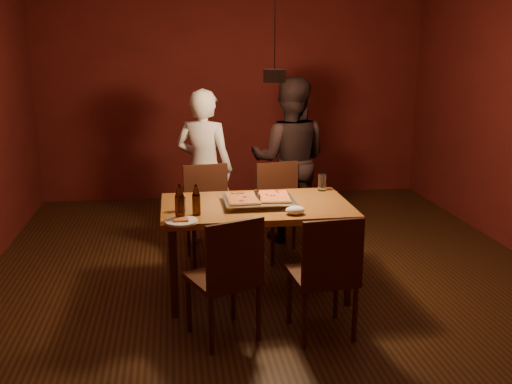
{
  "coord_description": "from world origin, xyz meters",
  "views": [
    {
      "loc": [
        -0.8,
        -4.46,
        1.99
      ],
      "look_at": [
        -0.16,
        -0.12,
        0.85
      ],
      "focal_mm": 40.0,
      "sensor_mm": 36.0,
      "label": 1
    }
  ],
  "objects": [
    {
      "name": "diner_white",
      "position": [
        -0.51,
        1.09,
        0.79
      ],
      "size": [
        0.68,
        0.58,
        1.58
      ],
      "primitive_type": "imported",
      "rotation": [
        0.0,
        0.0,
        2.73
      ],
      "color": "silver",
      "rests_on": "floor"
    },
    {
      "name": "pizza_cheese",
      "position": [
        -0.02,
        -0.12,
        0.81
      ],
      "size": [
        0.27,
        0.39,
        0.02
      ],
      "primitive_type": "cube",
      "rotation": [
        0.0,
        0.0,
        -0.08
      ],
      "color": "gold",
      "rests_on": "pizza_tray"
    },
    {
      "name": "spatula",
      "position": [
        -0.14,
        -0.12,
        0.81
      ],
      "size": [
        0.09,
        0.24,
        0.04
      ],
      "primitive_type": null,
      "rotation": [
        0.0,
        0.0,
        0.01
      ],
      "color": "silver",
      "rests_on": "pizza_tray"
    },
    {
      "name": "plate_slice",
      "position": [
        -0.76,
        -0.52,
        0.76
      ],
      "size": [
        0.24,
        0.24,
        0.03
      ],
      "color": "white",
      "rests_on": "dining_table"
    },
    {
      "name": "beer_bottle_a",
      "position": [
        -0.77,
        -0.45,
        0.88
      ],
      "size": [
        0.07,
        0.07,
        0.27
      ],
      "color": "black",
      "rests_on": "dining_table"
    },
    {
      "name": "chair_far_left",
      "position": [
        -0.5,
        0.69,
        0.54
      ],
      "size": [
        0.47,
        0.47,
        0.49
      ],
      "rotation": [
        0.0,
        0.0,
        3.26
      ],
      "color": "#38190F",
      "rests_on": "floor"
    },
    {
      "name": "napkin",
      "position": [
        0.09,
        -0.44,
        0.78
      ],
      "size": [
        0.15,
        0.11,
        0.06
      ],
      "primitive_type": "ellipsoid",
      "color": "white",
      "rests_on": "dining_table"
    },
    {
      "name": "chair_near_right",
      "position": [
        0.2,
        -0.97,
        0.54
      ],
      "size": [
        0.45,
        0.45,
        0.49
      ],
      "rotation": [
        0.0,
        0.0,
        0.08
      ],
      "color": "#38190F",
      "rests_on": "floor"
    },
    {
      "name": "beer_bottle_b",
      "position": [
        -0.65,
        -0.35,
        0.87
      ],
      "size": [
        0.06,
        0.06,
        0.24
      ],
      "color": "black",
      "rests_on": "dining_table"
    },
    {
      "name": "pendant_lamp",
      "position": [
        0.0,
        0.0,
        1.76
      ],
      "size": [
        0.18,
        0.18,
        1.1
      ],
      "color": "black",
      "rests_on": "ceiling"
    },
    {
      "name": "room_shell",
      "position": [
        0.0,
        0.0,
        1.4
      ],
      "size": [
        6.0,
        6.0,
        6.0
      ],
      "color": "#3D2410",
      "rests_on": "ground"
    },
    {
      "name": "pizza_tray",
      "position": [
        -0.15,
        -0.13,
        0.77
      ],
      "size": [
        0.58,
        0.48,
        0.05
      ],
      "primitive_type": "cube",
      "rotation": [
        0.0,
        0.0,
        -0.06
      ],
      "color": "silver",
      "rests_on": "dining_table"
    },
    {
      "name": "water_glass_right",
      "position": [
        0.47,
        0.23,
        0.82
      ],
      "size": [
        0.07,
        0.07,
        0.14
      ],
      "primitive_type": "cylinder",
      "color": "silver",
      "rests_on": "dining_table"
    },
    {
      "name": "chair_far_right",
      "position": [
        0.19,
        0.69,
        0.54
      ],
      "size": [
        0.49,
        0.49,
        0.49
      ],
      "rotation": [
        0.0,
        0.0,
        3.32
      ],
      "color": "#38190F",
      "rests_on": "floor"
    },
    {
      "name": "diner_dark",
      "position": [
        0.37,
        1.15,
        0.84
      ],
      "size": [
        0.95,
        0.83,
        1.67
      ],
      "primitive_type": "imported",
      "rotation": [
        0.0,
        0.0,
        2.87
      ],
      "color": "black",
      "rests_on": "floor"
    },
    {
      "name": "chair_near_left",
      "position": [
        -0.47,
        -0.91,
        0.54
      ],
      "size": [
        0.55,
        0.55,
        0.49
      ],
      "rotation": [
        0.0,
        0.0,
        0.39
      ],
      "color": "#38190F",
      "rests_on": "floor"
    },
    {
      "name": "dining_table",
      "position": [
        -0.16,
        -0.12,
        0.68
      ],
      "size": [
        1.5,
        0.9,
        0.75
      ],
      "color": "#9A5E27",
      "rests_on": "floor"
    },
    {
      "name": "water_glass_left",
      "position": [
        -0.76,
        -0.23,
        0.8
      ],
      "size": [
        0.07,
        0.07,
        0.11
      ],
      "primitive_type": "cylinder",
      "color": "silver",
      "rests_on": "dining_table"
    },
    {
      "name": "pizza_meat",
      "position": [
        -0.28,
        -0.14,
        0.81
      ],
      "size": [
        0.24,
        0.38,
        0.02
      ],
      "primitive_type": "cube",
      "rotation": [
        0.0,
        0.0,
        0.02
      ],
      "color": "maroon",
      "rests_on": "pizza_tray"
    }
  ]
}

